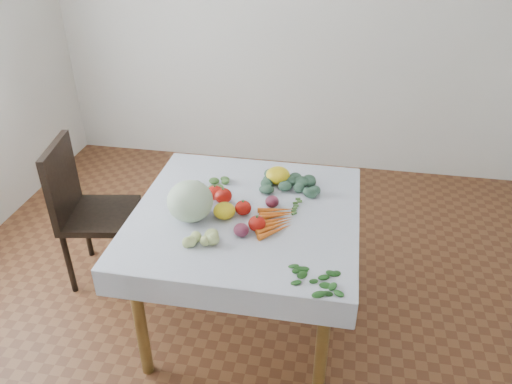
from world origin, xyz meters
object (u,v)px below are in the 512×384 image
cabbage (190,201)px  heirloom_back (278,175)px  chair (84,204)px  table (246,228)px  carrot_bunch (275,220)px

cabbage → heirloom_back: 0.56m
cabbage → chair: bearing=156.2°
table → carrot_bunch: carrot_bunch is taller
table → cabbage: cabbage is taller
table → carrot_bunch: size_ratio=3.31×
chair → carrot_bunch: bearing=-14.4°
table → chair: chair is taller
chair → carrot_bunch: size_ratio=3.05×
table → cabbage: bearing=-157.4°
carrot_bunch → chair: bearing=165.6°
chair → carrot_bunch: 1.27m
heirloom_back → carrot_bunch: heirloom_back is taller
chair → heirloom_back: size_ratio=6.96×
table → chair: bearing=166.8°
cabbage → carrot_bunch: (0.41, 0.04, -0.09)m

